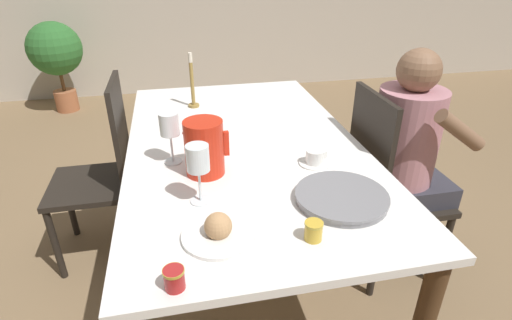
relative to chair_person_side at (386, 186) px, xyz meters
The scene contains 16 objects.
ground_plane 0.87m from the chair_person_side, behind, with size 20.00×20.00×0.00m, color #7F6647.
dining_table 0.72m from the chair_person_side, behind, with size 1.03×1.76×0.78m.
chair_person_side is the anchor object (origin of this frame).
chair_opposite 1.45m from the chair_person_side, 162.07° to the left, with size 0.42×0.42×1.00m.
person_seated 0.21m from the chair_person_side, ahead, with size 0.39×0.41×1.19m.
red_pitcher 0.97m from the chair_person_side, behind, with size 0.17×0.15×0.22m.
wine_glass_water 1.09m from the chair_person_side, behind, with size 0.08×0.08×0.21m.
wine_glass_juice 1.07m from the chair_person_side, 159.74° to the right, with size 0.08×0.08×0.22m.
teacup_near_person 0.56m from the chair_person_side, 160.01° to the right, with size 0.12×0.12×0.06m.
teacup_across 0.91m from the chair_person_side, behind, with size 0.12×0.12×0.06m.
serving_tray 0.68m from the chair_person_side, 135.41° to the right, with size 0.32×0.32×0.03m.
bread_plate 1.08m from the chair_person_side, 148.45° to the right, with size 0.23×0.23×0.08m.
jam_jar_amber 0.91m from the chair_person_side, 134.75° to the right, with size 0.06×0.06×0.06m.
jam_jar_red 1.29m from the chair_person_side, 144.56° to the right, with size 0.06×0.06×0.06m.
candlestick_tall 1.13m from the chair_person_side, 145.22° to the left, with size 0.06×0.06×0.30m.
potted_plant 3.61m from the chair_person_side, 126.15° to the left, with size 0.53×0.53×0.93m.
Camera 1 is at (-0.28, -1.60, 1.55)m, focal length 28.00 mm.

